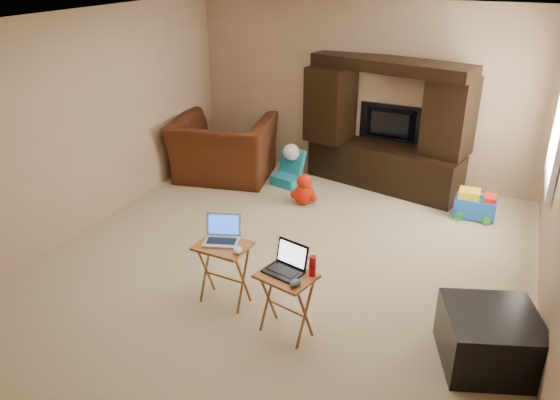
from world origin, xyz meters
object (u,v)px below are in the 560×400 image
at_px(child_rocker, 288,168).
at_px(tray_table_left, 224,274).
at_px(recliner, 223,149).
at_px(plush_toy, 304,189).
at_px(push_toy, 475,204).
at_px(mouse_left, 238,250).
at_px(water_bottle, 312,266).
at_px(entertainment_center, 386,125).
at_px(mouse_right, 295,283).
at_px(tray_table_right, 286,304).
at_px(laptop_right, 283,260).
at_px(laptop_left, 221,231).
at_px(television, 389,124).
at_px(ottoman, 489,339).

distance_m(child_rocker, tray_table_left, 2.95).
height_order(recliner, plush_toy, recliner).
relative_size(push_toy, mouse_left, 4.01).
bearing_deg(mouse_left, plush_toy, 97.22).
bearing_deg(push_toy, water_bottle, -111.01).
xyz_separation_m(entertainment_center, mouse_left, (-0.48, -3.46, -0.25)).
bearing_deg(water_bottle, mouse_left, 175.61).
bearing_deg(mouse_right, entertainment_center, 92.76).
distance_m(recliner, tray_table_right, 3.72).
bearing_deg(entertainment_center, tray_table_right, -75.74).
bearing_deg(recliner, plush_toy, 153.44).
bearing_deg(tray_table_left, push_toy, 58.82).
bearing_deg(child_rocker, tray_table_left, -63.91).
distance_m(push_toy, laptop_right, 3.33).
height_order(laptop_left, laptop_right, laptop_left).
bearing_deg(laptop_right, laptop_left, 178.05).
distance_m(television, laptop_left, 3.62).
bearing_deg(plush_toy, water_bottle, -67.39).
relative_size(television, push_toy, 1.81).
bearing_deg(laptop_left, ottoman, -16.10).
xyz_separation_m(entertainment_center, ottoman, (1.69, -3.29, -0.66)).
bearing_deg(recliner, ottoman, 134.49).
distance_m(recliner, tray_table_left, 3.16).
bearing_deg(push_toy, child_rocker, 177.39).
bearing_deg(laptop_left, entertainment_center, 60.36).
distance_m(child_rocker, push_toy, 2.56).
bearing_deg(tray_table_left, tray_table_right, -12.10).
bearing_deg(recliner, push_toy, 170.01).
distance_m(plush_toy, tray_table_left, 2.37).
height_order(ottoman, tray_table_right, tray_table_right).
relative_size(television, mouse_right, 7.50).
relative_size(push_toy, tray_table_right, 0.84).
bearing_deg(entertainment_center, laptop_right, -76.38).
relative_size(tray_table_left, laptop_left, 1.91).
relative_size(child_rocker, push_toy, 1.01).
xyz_separation_m(entertainment_center, water_bottle, (0.25, -3.51, -0.21)).
bearing_deg(laptop_right, television, 105.12).
distance_m(child_rocker, water_bottle, 3.40).
xyz_separation_m(ottoman, tray_table_left, (-2.36, -0.10, 0.08)).
xyz_separation_m(television, mouse_right, (0.18, -3.90, -0.24)).
xyz_separation_m(plush_toy, mouse_left, (0.31, -2.44, 0.43)).
distance_m(ottoman, tray_table_right, 1.67).
height_order(tray_table_left, tray_table_right, tray_table_left).
relative_size(tray_table_right, mouse_right, 4.92).
bearing_deg(television, recliner, 23.80).
height_order(laptop_left, mouse_left, laptop_left).
xyz_separation_m(child_rocker, plush_toy, (0.46, -0.53, -0.04)).
distance_m(laptop_right, mouse_right, 0.24).
xyz_separation_m(child_rocker, ottoman, (2.93, -2.79, -0.02)).
bearing_deg(tray_table_right, plush_toy, 122.45).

